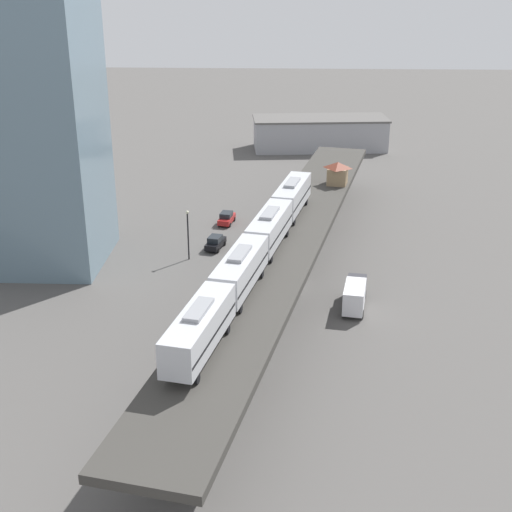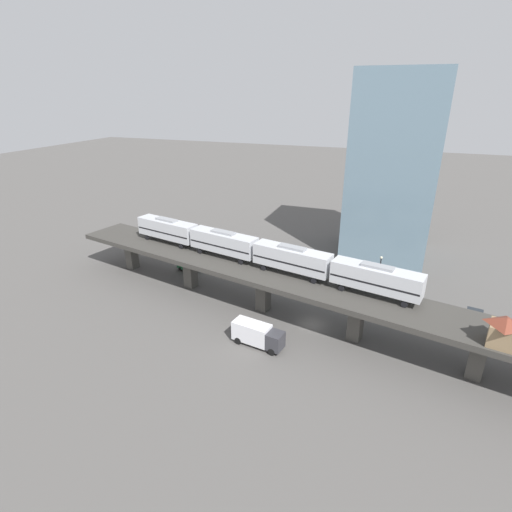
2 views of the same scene
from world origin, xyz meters
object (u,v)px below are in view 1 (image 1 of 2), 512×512
object	(u,v)px
street_lamp	(188,231)
warehouse_building	(320,133)
signal_hut	(338,173)
delivery_truck	(355,294)
street_car_black	(215,242)
subway_train	(256,247)
street_car_green	(172,399)
office_tower	(32,128)
street_car_red	(227,218)

from	to	relation	value
street_lamp	warehouse_building	xyz separation A→B (m)	(20.19, 63.46, -0.70)
signal_hut	street_lamp	bearing A→B (deg)	-145.77
delivery_truck	street_car_black	bearing A→B (deg)	134.90
street_lamp	warehouse_building	bearing A→B (deg)	72.35
subway_train	street_car_green	bearing A→B (deg)	-112.69
signal_hut	warehouse_building	bearing A→B (deg)	90.53
subway_train	delivery_truck	bearing A→B (deg)	21.44
subway_train	delivery_truck	distance (m)	14.22
delivery_truck	office_tower	distance (m)	45.41
street_car_green	street_lamp	size ratio (longest dim) A/B	0.68
street_car_green	street_lamp	distance (m)	35.16
subway_train	street_lamp	xyz separation A→B (m)	(-9.89, 18.37, -5.10)
signal_hut	street_car_green	world-z (taller)	signal_hut
signal_hut	street_lamp	size ratio (longest dim) A/B	0.55
signal_hut	street_car_green	xyz separation A→B (m)	(-17.66, -48.93, -7.53)
street_car_green	delivery_truck	bearing A→B (deg)	49.05
street_lamp	warehouse_building	size ratio (longest dim) A/B	0.24
signal_hut	delivery_truck	size ratio (longest dim) A/B	0.51
street_car_red	office_tower	bearing A→B (deg)	-146.63
street_car_red	subway_train	bearing A→B (deg)	-79.77
warehouse_building	office_tower	world-z (taller)	office_tower
street_car_green	office_tower	world-z (taller)	office_tower
office_tower	street_car_green	bearing A→B (deg)	-57.05
street_car_red	delivery_truck	bearing A→B (deg)	-58.81
signal_hut	delivery_truck	bearing A→B (deg)	-88.95
delivery_truck	street_lamp	xyz separation A→B (m)	(-21.16, 13.94, 2.35)
subway_train	office_tower	distance (m)	35.08
delivery_truck	subway_train	bearing A→B (deg)	-158.56
street_car_red	warehouse_building	xyz separation A→B (m)	(16.23, 48.99, 2.47)
subway_train	office_tower	xyz separation A→B (m)	(-29.04, 17.62, 8.79)
street_car_black	warehouse_building	bearing A→B (deg)	74.07
subway_train	delivery_truck	xyz separation A→B (m)	(11.27, 4.43, -7.45)
street_car_black	delivery_truck	distance (m)	25.42
signal_hut	delivery_truck	xyz separation A→B (m)	(0.52, -27.98, -6.71)
street_car_red	street_car_black	size ratio (longest dim) A/B	0.99
street_car_green	street_car_red	bearing A→B (deg)	88.86
street_car_black	street_lamp	distance (m)	6.07
subway_train	office_tower	world-z (taller)	office_tower
street_car_red	street_car_black	bearing A→B (deg)	-94.02
delivery_truck	warehouse_building	xyz separation A→B (m)	(-0.97, 77.40, 1.65)
signal_hut	warehouse_building	xyz separation A→B (m)	(-0.46, 49.42, -5.06)
subway_train	street_car_red	size ratio (longest dim) A/B	10.60
street_lamp	office_tower	world-z (taller)	office_tower
street_car_red	warehouse_building	size ratio (longest dim) A/B	0.16
signal_hut	office_tower	bearing A→B (deg)	-159.61
street_car_red	street_lamp	world-z (taller)	street_lamp
street_car_black	delivery_truck	size ratio (longest dim) A/B	0.63
subway_train	office_tower	size ratio (longest dim) A/B	1.37
street_car_green	office_tower	distance (m)	44.12
street_car_black	street_car_green	xyz separation A→B (m)	(-0.25, -38.94, 0.00)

